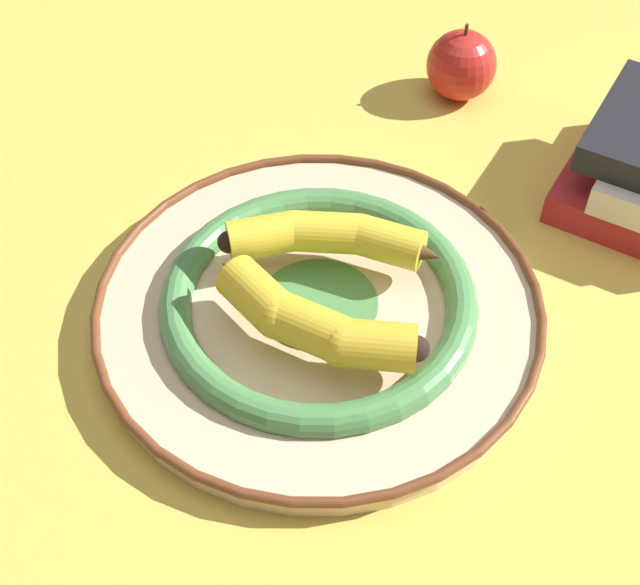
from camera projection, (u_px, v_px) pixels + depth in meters
ground_plane at (295, 324)px, 0.78m from camera, size 2.80×2.80×0.00m
decorative_bowl at (320, 310)px, 0.77m from camera, size 0.39×0.39×0.04m
banana_a at (330, 237)px, 0.77m from camera, size 0.19×0.10×0.04m
banana_b at (309, 321)px, 0.71m from camera, size 0.15×0.16×0.04m
apple at (461, 65)px, 0.97m from camera, size 0.08×0.08×0.09m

